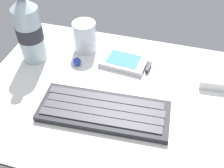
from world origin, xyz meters
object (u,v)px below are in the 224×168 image
Objects in this scene: keyboard at (102,111)px; trackball_mouse at (77,62)px; handheld_device at (126,62)px; juice_cup at (85,37)px; water_bottle at (29,30)px; charger_block at (214,80)px.

keyboard is 13.48× the size of trackball_mouse.
handheld_device is 6.02× the size of trackball_mouse.
handheld_device is at bearing 86.72° from keyboard.
juice_cup reaches higher than handheld_device.
trackball_mouse is at bearing 1.13° from water_bottle.
trackball_mouse is at bearing -162.68° from handheld_device.
water_bottle is at bearing -178.87° from trackball_mouse.
water_bottle is (-23.64, 13.92, 8.20)cm from keyboard.
water_bottle reaches higher than charger_block.
water_bottle is 9.45× the size of trackball_mouse.
handheld_device is at bearing -14.79° from juice_cup.
handheld_device is 1.56× the size of juice_cup.
charger_block is (35.28, -4.72, -2.71)cm from juice_cup.
water_bottle is (-11.97, -7.49, 5.10)cm from juice_cup.
charger_block is (23.62, 16.69, 0.39)cm from keyboard.
handheld_device is 1.89× the size of charger_block.
charger_block is (47.25, 2.77, -7.81)cm from water_bottle.
charger_block is at bearing 35.25° from keyboard.
handheld_device is 26.35cm from water_bottle.
water_bottle is 14.53cm from trackball_mouse.
water_bottle is at bearing -147.98° from juice_cup.
charger_block is at bearing 4.12° from trackball_mouse.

